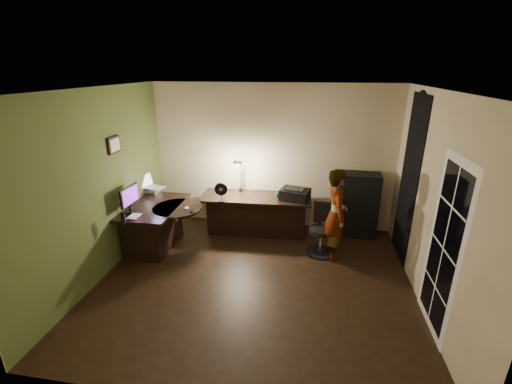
% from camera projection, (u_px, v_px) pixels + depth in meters
% --- Properties ---
extents(floor, '(4.50, 4.00, 0.01)m').
position_uv_depth(floor, '(255.00, 281.00, 5.02)').
color(floor, black).
rests_on(floor, ground).
extents(ceiling, '(4.50, 4.00, 0.01)m').
position_uv_depth(ceiling, '(254.00, 89.00, 4.09)').
color(ceiling, silver).
rests_on(ceiling, floor).
extents(wall_back, '(4.50, 0.01, 2.70)m').
position_uv_depth(wall_back, '(272.00, 158.00, 6.41)').
color(wall_back, '#C0B08A').
rests_on(wall_back, floor).
extents(wall_front, '(4.50, 0.01, 2.70)m').
position_uv_depth(wall_front, '(212.00, 283.00, 2.70)').
color(wall_front, '#C0B08A').
rests_on(wall_front, floor).
extents(wall_left, '(0.01, 4.00, 2.70)m').
position_uv_depth(wall_left, '(99.00, 186.00, 4.90)').
color(wall_left, '#C0B08A').
rests_on(wall_left, floor).
extents(wall_right, '(0.01, 4.00, 2.70)m').
position_uv_depth(wall_right, '(435.00, 205.00, 4.21)').
color(wall_right, '#C0B08A').
rests_on(wall_right, floor).
extents(green_wall_overlay, '(0.00, 4.00, 2.70)m').
position_uv_depth(green_wall_overlay, '(100.00, 186.00, 4.89)').
color(green_wall_overlay, '#4A5828').
rests_on(green_wall_overlay, floor).
extents(arched_doorway, '(0.01, 0.90, 2.60)m').
position_uv_depth(arched_doorway, '(409.00, 180.00, 5.30)').
color(arched_doorway, black).
rests_on(arched_doorway, floor).
extents(french_door, '(0.02, 0.92, 2.10)m').
position_uv_depth(french_door, '(444.00, 249.00, 3.81)').
color(french_door, white).
rests_on(french_door, floor).
extents(framed_picture, '(0.04, 0.30, 0.25)m').
position_uv_depth(framed_picture, '(114.00, 145.00, 5.14)').
color(framed_picture, black).
rests_on(framed_picture, wall_left).
extents(desk_left, '(0.83, 1.33, 0.77)m').
position_uv_depth(desk_left, '(157.00, 226.00, 5.86)').
color(desk_left, black).
rests_on(desk_left, floor).
extents(desk_right, '(2.01, 0.78, 0.74)m').
position_uv_depth(desk_right, '(256.00, 215.00, 6.33)').
color(desk_right, black).
rests_on(desk_right, floor).
extents(cabinet, '(0.80, 0.42, 1.19)m').
position_uv_depth(cabinet, '(355.00, 205.00, 6.23)').
color(cabinet, black).
rests_on(cabinet, floor).
extents(laptop_stand, '(0.29, 0.26, 0.10)m').
position_uv_depth(laptop_stand, '(153.00, 190.00, 6.27)').
color(laptop_stand, silver).
rests_on(laptop_stand, desk_left).
extents(laptop, '(0.42, 0.40, 0.24)m').
position_uv_depth(laptop, '(154.00, 181.00, 6.20)').
color(laptop, silver).
rests_on(laptop, laptop_stand).
extents(monitor, '(0.12, 0.48, 0.31)m').
position_uv_depth(monitor, '(129.00, 203.00, 5.41)').
color(monitor, black).
rests_on(monitor, desk_left).
extents(mouse, '(0.07, 0.10, 0.04)m').
position_uv_depth(mouse, '(186.00, 208.00, 5.57)').
color(mouse, silver).
rests_on(mouse, desk_left).
extents(phone, '(0.09, 0.13, 0.01)m').
position_uv_depth(phone, '(192.00, 210.00, 5.51)').
color(phone, black).
rests_on(phone, desk_left).
extents(pen, '(0.10, 0.13, 0.01)m').
position_uv_depth(pen, '(177.00, 220.00, 5.15)').
color(pen, black).
rests_on(pen, desk_left).
extents(speaker, '(0.09, 0.09, 0.18)m').
position_uv_depth(speaker, '(123.00, 218.00, 5.02)').
color(speaker, black).
rests_on(speaker, desk_left).
extents(notepad, '(0.16, 0.22, 0.01)m').
position_uv_depth(notepad, '(134.00, 216.00, 5.29)').
color(notepad, silver).
rests_on(notepad, desk_left).
extents(desk_fan, '(0.24, 0.17, 0.34)m').
position_uv_depth(desk_fan, '(221.00, 192.00, 5.92)').
color(desk_fan, black).
rests_on(desk_fan, desk_right).
extents(headphones, '(0.22, 0.14, 0.10)m').
position_uv_depth(headphones, '(282.00, 194.00, 6.17)').
color(headphones, navy).
rests_on(headphones, desk_right).
extents(printer, '(0.56, 0.49, 0.22)m').
position_uv_depth(printer, '(295.00, 194.00, 6.02)').
color(printer, black).
rests_on(printer, desk_right).
extents(desk_lamp, '(0.28, 0.35, 0.69)m').
position_uv_depth(desk_lamp, '(241.00, 174.00, 6.34)').
color(desk_lamp, black).
rests_on(desk_lamp, desk_right).
extents(office_chair, '(0.55, 0.55, 0.85)m').
position_uv_depth(office_chair, '(322.00, 230.00, 5.62)').
color(office_chair, black).
rests_on(office_chair, floor).
extents(person, '(0.45, 0.59, 1.50)m').
position_uv_depth(person, '(336.00, 215.00, 5.42)').
color(person, '#D8A88C').
rests_on(person, floor).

